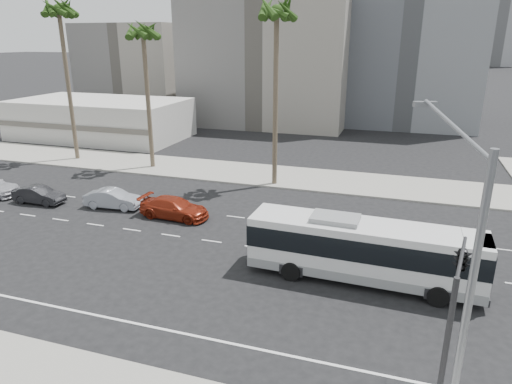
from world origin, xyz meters
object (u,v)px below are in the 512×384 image
at_px(car_a, 174,208).
at_px(car_c, 39,195).
at_px(streetlight_corner, 459,289).
at_px(car_b, 113,199).
at_px(palm_mid, 143,35).
at_px(city_bus, 363,249).
at_px(traffic_signal, 461,267).
at_px(palm_far, 59,13).
at_px(palm_near, 277,16).

height_order(car_a, car_c, car_a).
distance_m(car_c, streetlight_corner, 33.35).
height_order(car_b, car_c, car_b).
height_order(car_a, car_b, car_a).
bearing_deg(palm_mid, city_bus, -36.54).
height_order(car_a, traffic_signal, traffic_signal).
bearing_deg(car_b, palm_far, 42.08).
height_order(city_bus, car_c, city_bus).
xyz_separation_m(city_bus, streetlight_corner, (3.34, -10.63, 4.16)).
height_order(car_a, palm_mid, palm_mid).
distance_m(streetlight_corner, palm_near, 29.80).
bearing_deg(car_b, palm_near, -52.37).
height_order(car_c, palm_near, palm_near).
xyz_separation_m(city_bus, car_b, (-19.56, 5.49, -1.13)).
distance_m(car_c, palm_near, 23.97).
distance_m(streetlight_corner, traffic_signal, 3.35).
distance_m(car_a, palm_far, 26.02).
bearing_deg(car_c, traffic_signal, -112.84).
relative_size(car_c, palm_near, 0.27).
distance_m(palm_near, palm_far, 23.10).
bearing_deg(traffic_signal, car_a, 154.37).
bearing_deg(car_c, palm_mid, -15.53).
height_order(streetlight_corner, palm_mid, palm_mid).
distance_m(city_bus, palm_mid, 30.28).
height_order(car_b, palm_mid, palm_mid).
relative_size(palm_near, palm_far, 0.96).
distance_m(car_b, palm_far, 22.35).
relative_size(car_c, streetlight_corner, 0.39).
relative_size(car_b, streetlight_corner, 0.42).
distance_m(car_a, traffic_signal, 22.23).
distance_m(traffic_signal, palm_mid, 36.66).
xyz_separation_m(car_b, palm_mid, (-3.09, 11.29, 12.19)).
distance_m(streetlight_corner, palm_mid, 38.40).
bearing_deg(palm_mid, palm_far, 177.63).
bearing_deg(car_a, palm_mid, 38.75).
bearing_deg(traffic_signal, car_b, 160.50).
relative_size(traffic_signal, palm_near, 0.39).
bearing_deg(car_c, car_b, -82.46).
relative_size(streetlight_corner, palm_mid, 0.74).
xyz_separation_m(palm_near, palm_far, (-23.00, 2.10, 0.64)).
bearing_deg(car_a, car_c, 95.02).
xyz_separation_m(palm_mid, palm_far, (-9.56, 0.40, 2.06)).
xyz_separation_m(traffic_signal, palm_far, (-35.97, 24.60, 9.82)).
height_order(city_bus, streetlight_corner, streetlight_corner).
bearing_deg(car_a, city_bus, -107.54).
relative_size(city_bus, car_b, 2.78).
relative_size(streetlight_corner, palm_far, 0.65).
height_order(city_bus, palm_near, palm_near).
bearing_deg(car_c, city_bus, -100.82).
xyz_separation_m(car_a, palm_mid, (-8.59, 11.68, 12.17)).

